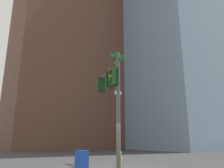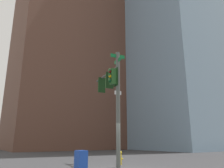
{
  "view_description": "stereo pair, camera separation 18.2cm",
  "coord_description": "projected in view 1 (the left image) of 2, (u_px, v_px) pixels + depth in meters",
  "views": [
    {
      "loc": [
        -7.62,
        -10.5,
        1.47
      ],
      "look_at": [
        0.29,
        1.12,
        5.15
      ],
      "focal_mm": 35.07,
      "sensor_mm": 36.0,
      "label": 1
    },
    {
      "loc": [
        -7.47,
        -10.6,
        1.47
      ],
      "look_at": [
        0.29,
        1.12,
        5.15
      ],
      "focal_mm": 35.07,
      "sensor_mm": 36.0,
      "label": 2
    }
  ],
  "objects": [
    {
      "name": "building_brick_farside",
      "position": [
        90.0,
        88.0,
        75.62
      ],
      "size": [
        16.3,
        14.09,
        38.55
      ],
      "primitive_type": "cube",
      "color": "brown",
      "rests_on": "ground_plane"
    },
    {
      "name": "signal_pole_assembly",
      "position": [
        112.0,
        91.0,
        14.33
      ],
      "size": [
        1.35,
        4.24,
        7.05
      ],
      "rotation": [
        0.0,
        0.0,
        1.41
      ],
      "color": "#4C514C",
      "rests_on": "ground_plane"
    },
    {
      "name": "ground_plane",
      "position": [
        119.0,
        168.0,
        12.18
      ],
      "size": [
        200.0,
        200.0,
        0.0
      ],
      "primitive_type": "plane",
      "color": "#38383A"
    },
    {
      "name": "building_brick_midblock",
      "position": [
        54.0,
        57.0,
        54.84
      ],
      "size": [
        17.02,
        18.17,
        43.96
      ],
      "primitive_type": "cube",
      "color": "#4C3328",
      "rests_on": "ground_plane"
    },
    {
      "name": "fire_hydrant",
      "position": [
        120.0,
        157.0,
        14.14
      ],
      "size": [
        0.34,
        0.26,
        0.87
      ],
      "color": "gold",
      "rests_on": "ground_plane"
    },
    {
      "name": "newspaper_box",
      "position": [
        82.0,
        162.0,
        10.18
      ],
      "size": [
        0.45,
        0.57,
        1.05
      ],
      "primitive_type": "cube",
      "rotation": [
        0.0,
        0.0,
        0.03
      ],
      "color": "#193FA5",
      "rests_on": "ground_plane"
    },
    {
      "name": "building_glass_tower",
      "position": [
        165.0,
        9.0,
        58.11
      ],
      "size": [
        30.08,
        30.79,
        71.25
      ],
      "primitive_type": "cube",
      "color": "#7A99B2",
      "rests_on": "ground_plane"
    },
    {
      "name": "building_brick_nearside",
      "position": [
        69.0,
        32.0,
        48.19
      ],
      "size": [
        21.58,
        17.06,
        49.57
      ],
      "primitive_type": "cube",
      "color": "brown",
      "rests_on": "ground_plane"
    }
  ]
}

